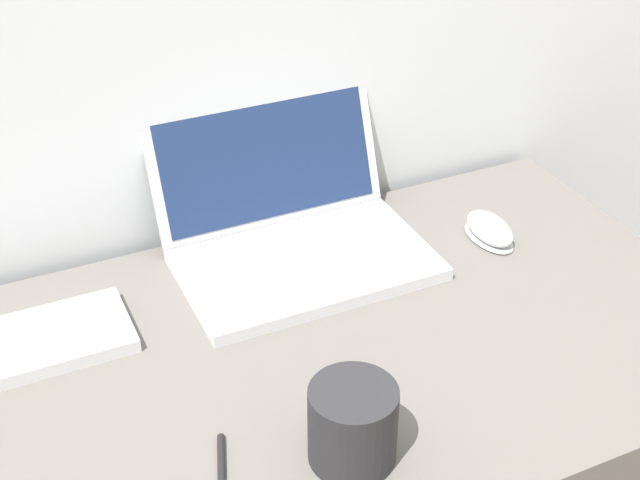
# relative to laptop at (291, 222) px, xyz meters

# --- Properties ---
(laptop) EXTENTS (0.38, 0.32, 0.24)m
(laptop) POSITION_rel_laptop_xyz_m (0.00, 0.00, 0.00)
(laptop) COLOR silver
(laptop) RESTS_ON desk
(drink_cup) EXTENTS (0.10, 0.10, 0.10)m
(drink_cup) POSITION_rel_laptop_xyz_m (-0.11, -0.42, -0.00)
(drink_cup) COLOR #232326
(drink_cup) RESTS_ON desk
(computer_mouse) EXTENTS (0.06, 0.11, 0.04)m
(computer_mouse) POSITION_rel_laptop_xyz_m (0.30, -0.10, -0.04)
(computer_mouse) COLOR #B2B2B7
(computer_mouse) RESTS_ON desk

